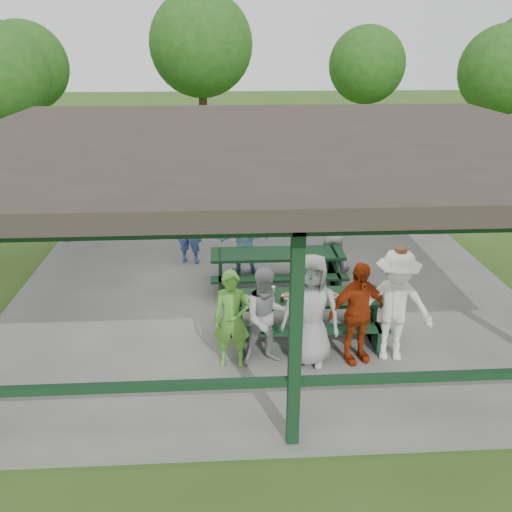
{
  "coord_description": "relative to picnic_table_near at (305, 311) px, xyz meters",
  "views": [
    {
      "loc": [
        -0.78,
        -9.28,
        4.89
      ],
      "look_at": [
        -0.26,
        -0.3,
        1.23
      ],
      "focal_mm": 38.0,
      "sensor_mm": 36.0,
      "label": 1
    }
  ],
  "objects": [
    {
      "name": "spectator_lblue",
      "position": [
        -0.92,
        2.79,
        0.27
      ],
      "size": [
        1.42,
        0.65,
        1.48
      ],
      "primitive_type": "imported",
      "rotation": [
        0.0,
        0.0,
        3.3
      ],
      "color": "#97D1EA",
      "rests_on": "concrete_slab"
    },
    {
      "name": "contestant_white_fedora",
      "position": [
        1.28,
        -0.75,
        0.45
      ],
      "size": [
        1.28,
        0.86,
        1.89
      ],
      "rotation": [
        0.0,
        0.0,
        -0.16
      ],
      "color": "white",
      "rests_on": "concrete_slab"
    },
    {
      "name": "spectator_blue",
      "position": [
        -2.14,
        3.41,
        0.35
      ],
      "size": [
        0.69,
        0.54,
        1.65
      ],
      "primitive_type": "imported",
      "rotation": [
        0.0,
        0.0,
        2.87
      ],
      "color": "#395196",
      "rests_on": "concrete_slab"
    },
    {
      "name": "tree_far_left",
      "position": [
        -9.31,
        15.46,
        3.18
      ],
      "size": [
        3.55,
        3.55,
        5.55
      ],
      "color": "#332214",
      "rests_on": "ground"
    },
    {
      "name": "table_setting",
      "position": [
        0.26,
        0.04,
        0.31
      ],
      "size": [
        2.43,
        0.45,
        0.1
      ],
      "color": "white",
      "rests_on": "picnic_table_near"
    },
    {
      "name": "tree_left",
      "position": [
        -2.18,
        16.18,
        3.99
      ],
      "size": [
        4.31,
        4.31,
        6.73
      ],
      "color": "#332214",
      "rests_on": "ground"
    },
    {
      "name": "picnic_table_near",
      "position": [
        0.0,
        0.0,
        0.0
      ],
      "size": [
        2.57,
        1.39,
        0.75
      ],
      "color": "black",
      "rests_on": "concrete_slab"
    },
    {
      "name": "spectator_grey",
      "position": [
        1.0,
        2.86,
        0.39
      ],
      "size": [
        1.02,
        0.92,
        1.72
      ],
      "primitive_type": "imported",
      "rotation": [
        0.0,
        0.0,
        2.76
      ],
      "color": "gray",
      "rests_on": "concrete_slab"
    },
    {
      "name": "pickup_truck",
      "position": [
        0.41,
        8.36,
        0.16
      ],
      "size": [
        5.45,
        2.86,
        1.46
      ],
      "primitive_type": "imported",
      "rotation": [
        0.0,
        0.0,
        1.49
      ],
      "color": "silver",
      "rests_on": "ground"
    },
    {
      "name": "contestant_grey_left",
      "position": [
        -0.71,
        -0.78,
        0.32
      ],
      "size": [
        0.89,
        0.76,
        1.6
      ],
      "primitive_type": "imported",
      "rotation": [
        0.0,
        0.0,
        0.21
      ],
      "color": "#9B9B9E",
      "rests_on": "concrete_slab"
    },
    {
      "name": "contestant_green",
      "position": [
        -1.25,
        -0.8,
        0.32
      ],
      "size": [
        0.61,
        0.43,
        1.58
      ],
      "primitive_type": "imported",
      "rotation": [
        0.0,
        0.0,
        -0.09
      ],
      "color": "#57A032",
      "rests_on": "concrete_slab"
    },
    {
      "name": "ground",
      "position": [
        -0.53,
        1.2,
        -0.57
      ],
      "size": [
        90.0,
        90.0,
        0.0
      ],
      "primitive_type": "plane",
      "color": "#315219",
      "rests_on": "ground"
    },
    {
      "name": "tree_right",
      "position": [
        9.64,
        13.6,
        3.08
      ],
      "size": [
        3.45,
        3.45,
        5.4
      ],
      "color": "#332214",
      "rests_on": "ground"
    },
    {
      "name": "contestant_red",
      "position": [
        0.68,
        -0.78,
        0.36
      ],
      "size": [
        1.06,
        0.68,
        1.67
      ],
      "primitive_type": "imported",
      "rotation": [
        0.0,
        0.0,
        0.3
      ],
      "color": "#A02F0D",
      "rests_on": "concrete_slab"
    },
    {
      "name": "contestant_grey_mid",
      "position": [
        -0.04,
        -0.79,
        0.43
      ],
      "size": [
        1.01,
        0.8,
        1.81
      ],
      "primitive_type": "imported",
      "rotation": [
        0.0,
        0.0,
        -0.28
      ],
      "color": "#9B9B9E",
      "rests_on": "concrete_slab"
    },
    {
      "name": "farm_trailer",
      "position": [
        -2.33,
        10.17,
        0.14
      ],
      "size": [
        4.14,
        2.29,
        1.43
      ],
      "rotation": [
        0.0,
        0.0,
        -0.2
      ],
      "color": "#1C2F9B",
      "rests_on": "ground"
    },
    {
      "name": "pavilion_structure",
      "position": [
        -0.53,
        1.2,
        2.59
      ],
      "size": [
        10.6,
        8.6,
        3.24
      ],
      "color": "black",
      "rests_on": "concrete_slab"
    },
    {
      "name": "tree_mid",
      "position": [
        5.27,
        17.69,
        3.09
      ],
      "size": [
        3.46,
        3.46,
        5.41
      ],
      "color": "#332214",
      "rests_on": "ground"
    },
    {
      "name": "picnic_table_far",
      "position": [
        -0.29,
        2.0,
        0.0
      ],
      "size": [
        2.68,
        1.39,
        0.75
      ],
      "color": "black",
      "rests_on": "concrete_slab"
    },
    {
      "name": "concrete_slab",
      "position": [
        -0.53,
        1.2,
        -0.52
      ],
      "size": [
        10.0,
        8.0,
        0.1
      ],
      "primitive_type": "cube",
      "color": "#62625D",
      "rests_on": "ground"
    }
  ]
}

